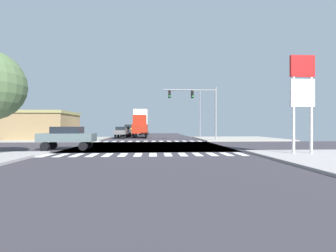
{
  "coord_description": "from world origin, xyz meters",
  "views": [
    {
      "loc": [
        0.32,
        -23.08,
        1.87
      ],
      "look_at": [
        2.26,
        9.64,
        1.98
      ],
      "focal_mm": 25.14,
      "sensor_mm": 36.0,
      "label": 1
    }
  ],
  "objects": [
    {
      "name": "sedan_farside_2",
      "position": [
        -5.0,
        15.49,
        1.12
      ],
      "size": [
        1.8,
        4.3,
        1.88
      ],
      "rotation": [
        0.0,
        0.0,
        3.14
      ],
      "color": "black",
      "rests_on": "ground"
    },
    {
      "name": "sedan_nearside_1",
      "position": [
        -2.0,
        37.1,
        1.12
      ],
      "size": [
        1.8,
        4.3,
        1.88
      ],
      "rotation": [
        0.0,
        0.0,
        3.14
      ],
      "color": "black",
      "rests_on": "ground"
    },
    {
      "name": "street_lamp",
      "position": [
        7.82,
        16.26,
        4.81
      ],
      "size": [
        1.78,
        0.32,
        8.05
      ],
      "color": "gray",
      "rests_on": "ground"
    },
    {
      "name": "sidewalk_corner_ne",
      "position": [
        13.0,
        12.0,
        0.07
      ],
      "size": [
        12.0,
        12.0,
        0.14
      ],
      "color": "#A09B91",
      "rests_on": "ground"
    },
    {
      "name": "suv_trailing_1",
      "position": [
        -5.0,
        28.04,
        1.39
      ],
      "size": [
        1.96,
        4.6,
        2.34
      ],
      "rotation": [
        0.0,
        0.0,
        3.14
      ],
      "color": "black",
      "rests_on": "ground"
    },
    {
      "name": "suv_middle_2",
      "position": [
        -2.0,
        29.39,
        1.39
      ],
      "size": [
        1.96,
        4.6,
        2.34
      ],
      "rotation": [
        0.0,
        0.0,
        3.14
      ],
      "color": "black",
      "rests_on": "ground"
    },
    {
      "name": "sidewalk_corner_nw",
      "position": [
        -13.0,
        12.0,
        0.07
      ],
      "size": [
        12.0,
        12.0,
        0.14
      ],
      "color": "#9B988D",
      "rests_on": "ground"
    },
    {
      "name": "crosswalk_near",
      "position": [
        -0.25,
        -7.3,
        0.0
      ],
      "size": [
        13.5,
        2.0,
        0.01
      ],
      "color": "white",
      "rests_on": "ground"
    },
    {
      "name": "bank_building",
      "position": [
        -19.52,
        12.39,
        2.05
      ],
      "size": [
        17.06,
        8.32,
        4.08
      ],
      "color": "#8E734C",
      "rests_on": "ground"
    },
    {
      "name": "traffic_signal_mast",
      "position": [
        5.76,
        7.2,
        5.21
      ],
      "size": [
        6.99,
        0.55,
        7.05
      ],
      "color": "gray",
      "rests_on": "ground"
    },
    {
      "name": "box_truck_leading_1",
      "position": [
        -2.0,
        17.65,
        2.56
      ],
      "size": [
        2.4,
        7.2,
        4.85
      ],
      "rotation": [
        0.0,
        0.0,
        3.14
      ],
      "color": "black",
      "rests_on": "ground"
    },
    {
      "name": "sedan_outer_5",
      "position": [
        -5.0,
        21.51,
        1.12
      ],
      "size": [
        1.8,
        4.3,
        1.88
      ],
      "rotation": [
        0.0,
        0.0,
        3.14
      ],
      "color": "black",
      "rests_on": "ground"
    },
    {
      "name": "crosswalk_far",
      "position": [
        -0.25,
        7.3,
        0.0
      ],
      "size": [
        13.5,
        2.0,
        0.01
      ],
      "color": "white",
      "rests_on": "ground"
    },
    {
      "name": "ground",
      "position": [
        0.0,
        0.0,
        -0.03
      ],
      "size": [
        90.0,
        90.0,
        0.05
      ],
      "color": "#353138"
    },
    {
      "name": "gas_station_sign",
      "position": [
        9.98,
        -8.31,
        4.41
      ],
      "size": [
        1.6,
        0.2,
        6.53
      ],
      "color": "silver",
      "rests_on": "ground"
    },
    {
      "name": "sedan_queued_4",
      "position": [
        -6.72,
        -3.5,
        1.12
      ],
      "size": [
        4.3,
        1.8,
        1.88
      ],
      "rotation": [
        0.0,
        0.0,
        1.57
      ],
      "color": "black",
      "rests_on": "ground"
    }
  ]
}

